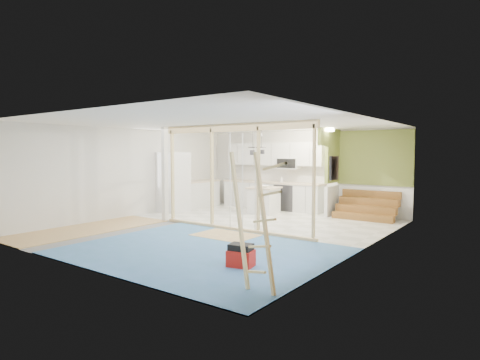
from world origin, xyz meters
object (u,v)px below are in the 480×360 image
Objects in this scene: ladder at (255,221)px; fridge at (173,182)px; island at (264,201)px; toolbox at (241,256)px.

fridge is at bearing 162.27° from ladder.
ladder is (3.63, -5.90, 0.56)m from island.
island is at bearing 140.03° from ladder.
fridge is 2.10× the size of island.
island is 1.92× the size of toolbox.
toolbox is (5.36, -3.73, -0.77)m from fridge.
island is (2.55, 1.39, -0.54)m from fridge.
ladder reaches higher than island.
ladder is at bearing -36.59° from fridge.
toolbox is (2.82, -5.11, -0.23)m from island.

